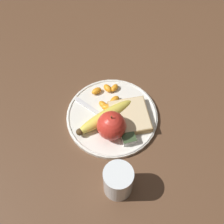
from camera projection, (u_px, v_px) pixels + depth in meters
name	position (u px, v px, depth m)	size (l,w,h in m)	color
ground_plane	(112.00, 118.00, 0.91)	(3.00, 3.00, 0.00)	brown
plate	(112.00, 116.00, 0.91)	(0.26, 0.26, 0.01)	silver
juice_glass	(118.00, 181.00, 0.76)	(0.07, 0.07, 0.10)	silver
apple	(111.00, 126.00, 0.84)	(0.08, 0.08, 0.09)	red
banana	(105.00, 117.00, 0.88)	(0.09, 0.18, 0.04)	#E0CC4C
bread_slice	(129.00, 116.00, 0.89)	(0.12, 0.12, 0.02)	#AB8751
fork	(107.00, 119.00, 0.89)	(0.17, 0.13, 0.00)	silver
jam_packet	(128.00, 137.00, 0.85)	(0.05, 0.04, 0.02)	silver
orange_segment_0	(103.00, 105.00, 0.91)	(0.04, 0.03, 0.02)	orange
orange_segment_1	(114.00, 88.00, 0.94)	(0.03, 0.03, 0.02)	orange
orange_segment_2	(97.00, 91.00, 0.94)	(0.03, 0.04, 0.02)	orange
orange_segment_3	(114.00, 100.00, 0.92)	(0.04, 0.04, 0.02)	orange
orange_segment_4	(108.00, 88.00, 0.94)	(0.04, 0.03, 0.02)	orange
orange_segment_5	(107.00, 107.00, 0.91)	(0.03, 0.04, 0.02)	orange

